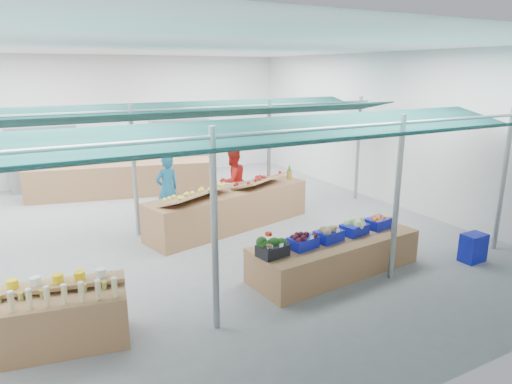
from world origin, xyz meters
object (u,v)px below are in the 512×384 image
vendor_left (167,189)px  vendor_right (233,181)px  veg_counter (335,255)px  fruit_counter (230,209)px  bottle_shelf (63,317)px  crate_stack (473,248)px

vendor_left → vendor_right: (1.80, 0.00, 0.00)m
veg_counter → vendor_left: size_ratio=1.98×
vendor_left → vendor_right: bearing=166.1°
fruit_counter → vendor_left: vendor_left is taller
bottle_shelf → fruit_counter: bottle_shelf is taller
bottle_shelf → crate_stack: size_ratio=3.16×
bottle_shelf → fruit_counter: 5.32m
bottle_shelf → vendor_left: bearing=66.9°
bottle_shelf → vendor_left: size_ratio=1.06×
fruit_counter → veg_counter: bearing=-92.4°
bottle_shelf → vendor_right: bearing=53.5°
veg_counter → crate_stack: size_ratio=5.89×
fruit_counter → vendor_right: vendor_right is taller
vendor_right → crate_stack: bearing=103.9°
bottle_shelf → veg_counter: size_ratio=0.54×
bottle_shelf → veg_counter: (4.80, 0.11, -0.09)m
bottle_shelf → crate_stack: bottle_shelf is taller
crate_stack → bottle_shelf: bearing=173.7°
crate_stack → vendor_right: (-2.78, 5.26, 0.57)m
vendor_left → fruit_counter: bearing=123.6°
vendor_right → vendor_left: bearing=-13.9°
crate_stack → vendor_right: bearing=117.8°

